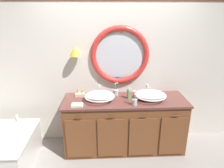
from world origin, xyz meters
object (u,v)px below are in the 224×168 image
at_px(folded_hand_towel, 77,105).
at_px(toiletry_basket, 80,94).
at_px(toothbrush_holder_right, 135,101).
at_px(toothbrush_holder_left, 116,92).
at_px(soap_dispenser, 129,94).
at_px(sink_basin_right, 151,95).
at_px(sink_basin_left, 100,96).

height_order(folded_hand_towel, toiletry_basket, toiletry_basket).
bearing_deg(folded_hand_towel, toothbrush_holder_right, -0.14).
relative_size(toothbrush_holder_left, folded_hand_towel, 1.27).
distance_m(soap_dispenser, toiletry_basket, 0.77).
distance_m(sink_basin_right, folded_hand_towel, 1.12).
bearing_deg(sink_basin_left, toothbrush_holder_right, -19.83).
relative_size(toothbrush_holder_left, toiletry_basket, 1.44).
height_order(sink_basin_left, toothbrush_holder_left, toothbrush_holder_left).
height_order(toothbrush_holder_left, toiletry_basket, toothbrush_holder_left).
bearing_deg(toothbrush_holder_right, toothbrush_holder_left, 122.48).
distance_m(toothbrush_holder_right, toiletry_basket, 0.90).
relative_size(toothbrush_holder_right, toiletry_basket, 1.47).
bearing_deg(soap_dispenser, toothbrush_holder_left, 142.19).
distance_m(sink_basin_left, folded_hand_towel, 0.37).
bearing_deg(sink_basin_left, toiletry_basket, 149.85).
height_order(toothbrush_holder_left, soap_dispenser, toothbrush_holder_left).
xyz_separation_m(sink_basin_left, toothbrush_holder_left, (0.26, 0.21, -0.02)).
distance_m(toothbrush_holder_left, toiletry_basket, 0.57).
bearing_deg(soap_dispenser, sink_basin_left, -172.33).
bearing_deg(toothbrush_holder_right, soap_dispenser, 103.53).
bearing_deg(folded_hand_towel, sink_basin_left, 29.09).
height_order(sink_basin_left, folded_hand_towel, sink_basin_left).
height_order(sink_basin_left, soap_dispenser, soap_dispenser).
xyz_separation_m(toothbrush_holder_left, toothbrush_holder_right, (0.25, -0.39, 0.00)).
relative_size(folded_hand_towel, toiletry_basket, 1.14).
bearing_deg(sink_basin_left, soap_dispenser, 7.67).
distance_m(folded_hand_towel, toiletry_basket, 0.36).
bearing_deg(sink_basin_right, soap_dispenser, 169.72).
bearing_deg(toothbrush_holder_right, sink_basin_right, 33.68).
height_order(sink_basin_left, toothbrush_holder_right, toothbrush_holder_right).
height_order(soap_dispenser, toiletry_basket, soap_dispenser).
bearing_deg(toothbrush_holder_right, toiletry_basket, 156.00).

